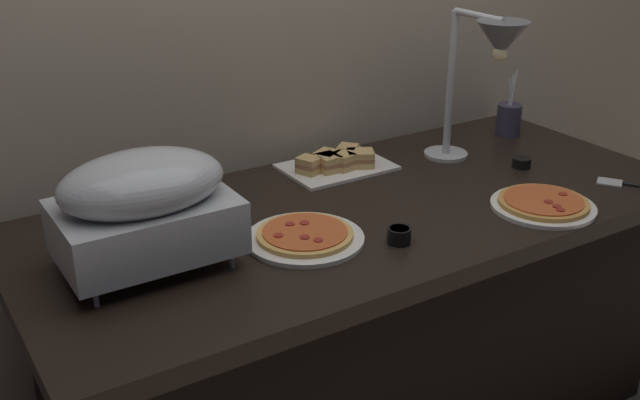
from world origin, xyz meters
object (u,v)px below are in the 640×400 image
(sauce_cup_near, at_px, (522,162))
(serving_spatula, at_px, (624,184))
(pizza_plate_front, at_px, (543,204))
(chafing_dish, at_px, (144,205))
(heat_lamp, at_px, (491,54))
(sauce_cup_far, at_px, (399,235))
(pizza_plate_center, at_px, (305,236))
(sandwich_platter, at_px, (337,163))
(utensil_holder, at_px, (509,119))

(sauce_cup_near, height_order, serving_spatula, sauce_cup_near)
(pizza_plate_front, bearing_deg, chafing_dish, 166.08)
(heat_lamp, xyz_separation_m, sauce_cup_far, (-0.51, -0.25, -0.34))
(pizza_plate_center, xyz_separation_m, sandwich_platter, (0.34, 0.37, 0.01))
(chafing_dish, height_order, pizza_plate_front, chafing_dish)
(sandwich_platter, distance_m, sauce_cup_near, 0.58)
(utensil_holder, bearing_deg, serving_spatula, -94.41)
(chafing_dish, relative_size, pizza_plate_center, 1.34)
(chafing_dish, distance_m, utensil_holder, 1.43)
(heat_lamp, distance_m, pizza_plate_front, 0.46)
(sauce_cup_near, bearing_deg, sauce_cup_far, -161.70)
(chafing_dish, xyz_separation_m, utensil_holder, (1.40, 0.25, -0.10))
(chafing_dish, xyz_separation_m, heat_lamp, (1.08, 0.04, 0.21))
(chafing_dish, xyz_separation_m, sauce_cup_near, (1.21, 0.00, -0.14))
(pizza_plate_center, distance_m, serving_spatula, 1.00)
(chafing_dish, bearing_deg, pizza_plate_center, -11.78)
(heat_lamp, xyz_separation_m, pizza_plate_front, (-0.05, -0.30, -0.35))
(chafing_dish, bearing_deg, sauce_cup_near, 0.10)
(heat_lamp, relative_size, sauce_cup_far, 7.96)
(sauce_cup_far, distance_m, serving_spatula, 0.80)
(sandwich_platter, bearing_deg, heat_lamp, -33.68)
(pizza_plate_center, distance_m, sauce_cup_far, 0.23)
(utensil_holder, bearing_deg, pizza_plate_center, -162.07)
(sauce_cup_far, bearing_deg, chafing_dish, 159.68)
(heat_lamp, distance_m, serving_spatula, 0.55)
(chafing_dish, xyz_separation_m, pizza_plate_front, (1.03, -0.25, -0.14))
(heat_lamp, distance_m, sandwich_platter, 0.56)
(chafing_dish, height_order, sauce_cup_near, chafing_dish)
(pizza_plate_center, relative_size, sandwich_platter, 0.91)
(pizza_plate_center, height_order, serving_spatula, pizza_plate_center)
(pizza_plate_center, bearing_deg, sauce_cup_near, 5.49)
(chafing_dish, relative_size, serving_spatula, 2.49)
(pizza_plate_center, bearing_deg, sandwich_platter, 47.45)
(pizza_plate_front, height_order, serving_spatula, pizza_plate_front)
(pizza_plate_center, xyz_separation_m, sauce_cup_near, (0.84, 0.08, 0.00))
(utensil_holder, bearing_deg, sandwich_platter, 177.13)
(sauce_cup_near, bearing_deg, sandwich_platter, 150.14)
(chafing_dish, distance_m, pizza_plate_center, 0.41)
(pizza_plate_front, distance_m, serving_spatula, 0.33)
(pizza_plate_front, bearing_deg, sauce_cup_near, 54.80)
(sauce_cup_near, bearing_deg, pizza_plate_center, -174.51)
(sauce_cup_far, xyz_separation_m, utensil_holder, (0.83, 0.46, 0.04))
(heat_lamp, xyz_separation_m, sauce_cup_near, (0.13, -0.04, -0.35))
(sauce_cup_near, xyz_separation_m, utensil_holder, (0.19, 0.25, 0.04))
(pizza_plate_front, bearing_deg, pizza_plate_center, 164.88)
(serving_spatula, bearing_deg, utensil_holder, 85.59)
(pizza_plate_center, distance_m, sandwich_platter, 0.50)
(sauce_cup_near, distance_m, utensil_holder, 0.32)
(chafing_dish, height_order, sauce_cup_far, chafing_dish)
(heat_lamp, relative_size, utensil_holder, 2.06)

